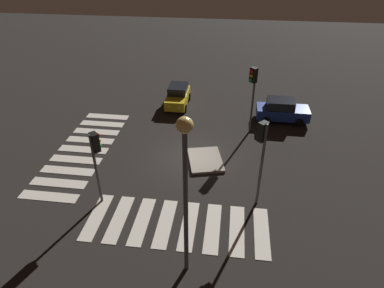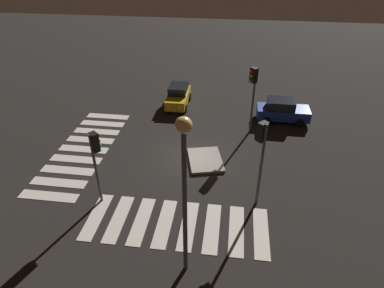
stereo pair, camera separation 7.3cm
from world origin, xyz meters
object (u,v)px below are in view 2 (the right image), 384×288
at_px(traffic_island, 205,160).
at_px(car_blue, 282,111).
at_px(street_lamp, 184,175).
at_px(traffic_light_west, 253,85).
at_px(traffic_light_north, 262,144).
at_px(traffic_light_east, 96,151).
at_px(car_yellow, 178,96).

relative_size(traffic_island, car_blue, 0.79).
bearing_deg(traffic_island, street_lamp, -0.39).
bearing_deg(street_lamp, traffic_light_west, 166.95).
xyz_separation_m(traffic_island, traffic_light_north, (3.29, 2.88, 3.46)).
height_order(traffic_light_east, street_lamp, street_lamp).
distance_m(car_blue, traffic_light_north, 9.94).
bearing_deg(car_blue, traffic_light_north, -103.27).
relative_size(traffic_island, traffic_light_north, 0.64).
bearing_deg(traffic_island, traffic_light_west, 145.63).
xyz_separation_m(car_yellow, street_lamp, (15.47, 2.91, 4.12)).
relative_size(traffic_light_north, traffic_light_west, 0.99).
bearing_deg(car_blue, traffic_light_west, -138.63).
distance_m(traffic_light_east, traffic_light_west, 11.04).
bearing_deg(traffic_light_west, traffic_light_north, 46.35).
xyz_separation_m(traffic_island, traffic_light_west, (-3.87, 2.65, 3.48)).
distance_m(traffic_light_north, traffic_light_east, 7.87).
height_order(car_blue, traffic_light_north, traffic_light_north).
distance_m(traffic_light_east, street_lamp, 6.36).
relative_size(car_blue, car_yellow, 1.04).
relative_size(traffic_light_north, street_lamp, 0.66).
height_order(car_blue, traffic_light_west, traffic_light_west).
xyz_separation_m(traffic_island, car_blue, (-6.01, 5.09, 0.73)).
bearing_deg(car_yellow, traffic_light_north, 28.27).
distance_m(traffic_light_north, street_lamp, 5.54).
bearing_deg(traffic_light_north, car_yellow, -18.21).
relative_size(traffic_light_north, traffic_light_east, 1.16).
height_order(traffic_light_west, street_lamp, street_lamp).
bearing_deg(street_lamp, car_yellow, -169.33).
height_order(car_blue, street_lamp, street_lamp).
xyz_separation_m(car_yellow, traffic_light_west, (3.81, 5.62, 2.78)).
bearing_deg(traffic_island, traffic_light_east, -49.98).
height_order(traffic_light_north, traffic_light_west, traffic_light_west).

